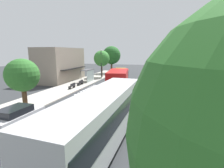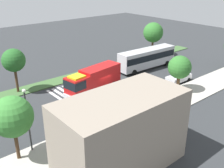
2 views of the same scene
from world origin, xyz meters
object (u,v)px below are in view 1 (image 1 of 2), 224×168
(street_lamp, at_px, (101,61))
(median_tree_west, at_px, (169,59))
(sidewalk_tree_west, at_px, (22,75))
(bench_west_of_shelter, at_px, (72,86))
(sidewalk_tree_far_east, at_px, (112,55))
(parked_car_west, at_px, (17,116))
(fire_truck, at_px, (119,80))
(sidewalk_tree_east, at_px, (102,59))
(bench_near_shelter, at_px, (80,83))
(parked_car_mid, at_px, (118,71))
(bus_stop_shelter, at_px, (89,73))

(street_lamp, relative_size, median_tree_west, 1.01)
(median_tree_west, bearing_deg, sidewalk_tree_west, 140.78)
(bench_west_of_shelter, distance_m, sidewalk_tree_far_east, 22.71)
(median_tree_west, bearing_deg, parked_car_west, 149.37)
(fire_truck, relative_size, street_lamp, 1.47)
(street_lamp, bearing_deg, sidewalk_tree_west, 179.00)
(street_lamp, bearing_deg, parked_car_west, -176.05)
(sidewalk_tree_west, distance_m, sidewalk_tree_east, 24.33)
(bench_west_of_shelter, relative_size, median_tree_west, 0.25)
(bench_near_shelter, distance_m, sidewalk_tree_west, 14.02)
(sidewalk_tree_west, height_order, median_tree_west, median_tree_west)
(fire_truck, distance_m, median_tree_west, 11.48)
(fire_truck, bearing_deg, bench_near_shelter, 57.04)
(parked_car_mid, distance_m, sidewalk_tree_west, 32.28)
(parked_car_mid, relative_size, sidewalk_tree_far_east, 0.63)
(bench_west_of_shelter, bearing_deg, parked_car_mid, -7.06)
(parked_car_mid, xyz_separation_m, median_tree_west, (-13.72, -12.77, 4.06))
(bus_stop_shelter, height_order, bench_near_shelter, bus_stop_shelter)
(fire_truck, distance_m, bench_west_of_shelter, 8.39)
(sidewalk_tree_west, bearing_deg, bus_stop_shelter, 1.46)
(fire_truck, height_order, bench_near_shelter, fire_truck)
(bench_near_shelter, relative_size, sidewalk_tree_far_east, 0.21)
(parked_car_mid, distance_m, bench_near_shelter, 18.62)
(fire_truck, relative_size, bench_near_shelter, 6.05)
(bus_stop_shelter, height_order, sidewalk_tree_east, sidewalk_tree_east)
(sidewalk_tree_west, distance_m, median_tree_west, 23.71)
(fire_truck, height_order, street_lamp, street_lamp)
(sidewalk_tree_far_east, bearing_deg, fire_truck, -161.32)
(bus_stop_shelter, height_order, bench_west_of_shelter, bus_stop_shelter)
(median_tree_west, bearing_deg, sidewalk_tree_east, 68.27)
(median_tree_west, bearing_deg, bench_west_of_shelter, 116.54)
(bench_near_shelter, relative_size, bench_west_of_shelter, 1.00)
(fire_truck, height_order, parked_car_west, fire_truck)
(street_lamp, bearing_deg, fire_truck, -150.31)
(bus_stop_shelter, bearing_deg, sidewalk_tree_west, -178.54)
(median_tree_west, bearing_deg, bench_near_shelter, 106.94)
(fire_truck, bearing_deg, median_tree_west, -48.72)
(median_tree_west, bearing_deg, fire_truck, 139.63)
(sidewalk_tree_east, distance_m, sidewalk_tree_far_east, 8.58)
(street_lamp, distance_m, sidewalk_tree_far_east, 10.14)
(bench_near_shelter, relative_size, median_tree_west, 0.25)
(bus_stop_shelter, bearing_deg, parked_car_west, -172.77)
(parked_car_mid, relative_size, sidewalk_tree_west, 0.91)
(sidewalk_tree_west, xyz_separation_m, median_tree_west, (18.35, -14.98, 1.15))
(sidewalk_tree_west, xyz_separation_m, sidewalk_tree_east, (24.32, 0.00, 0.82))
(parked_car_mid, distance_m, bus_stop_shelter, 14.70)
(fire_truck, height_order, sidewalk_tree_far_east, sidewalk_tree_far_east)
(median_tree_west, bearing_deg, sidewalk_tree_far_east, 45.87)
(fire_truck, xyz_separation_m, median_tree_west, (8.47, -7.20, 2.88))
(parked_car_west, xyz_separation_m, sidewalk_tree_east, (27.54, 2.20, 3.72))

